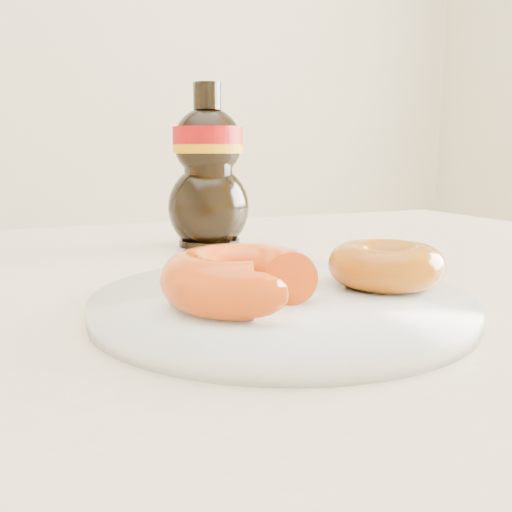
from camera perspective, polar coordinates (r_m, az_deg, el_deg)
name	(u,v)px	position (r m, az deg, el deg)	size (l,w,h in m)	color
dining_table	(141,366)	(0.57, -11.46, -10.72)	(1.40, 0.90, 0.75)	beige
plate	(282,302)	(0.44, 2.57, -4.63)	(0.29, 0.29, 0.01)	white
donut_bitten	(240,279)	(0.40, -1.65, -2.29)	(0.11, 0.11, 0.04)	#D3450C
donut_whole	(386,265)	(0.47, 12.85, -0.85)	(0.09, 0.09, 0.03)	#9B4E0A
syrup_bottle	(208,166)	(0.74, -4.80, 8.95)	(0.11, 0.09, 0.21)	black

